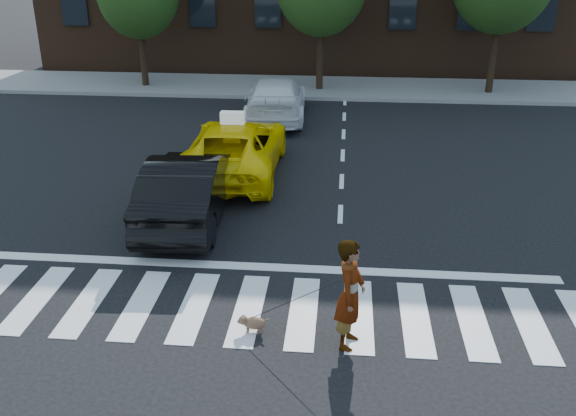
{
  "coord_description": "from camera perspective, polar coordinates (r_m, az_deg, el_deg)",
  "views": [
    {
      "loc": [
        1.62,
        -9.83,
        6.36
      ],
      "look_at": [
        0.53,
        2.15,
        1.1
      ],
      "focal_mm": 40.0,
      "sensor_mm": 36.0,
      "label": 1
    }
  ],
  "objects": [
    {
      "name": "black_sedan",
      "position": [
        15.21,
        -8.95,
        1.83
      ],
      "size": [
        1.94,
        4.89,
        1.58
      ],
      "primitive_type": "imported",
      "rotation": [
        0.0,
        0.0,
        3.2
      ],
      "color": "black",
      "rests_on": "ground"
    },
    {
      "name": "dog",
      "position": [
        11.14,
        -3.22,
        -10.14
      ],
      "size": [
        0.54,
        0.23,
        0.31
      ],
      "rotation": [
        0.0,
        0.0,
        0.06
      ],
      "color": "#94694B",
      "rests_on": "ground"
    },
    {
      "name": "crosswalk",
      "position": [
        11.82,
        -3.54,
        -8.96
      ],
      "size": [
        13.0,
        2.4,
        0.01
      ],
      "primitive_type": "cube",
      "color": "silver",
      "rests_on": "ground"
    },
    {
      "name": "ground",
      "position": [
        11.83,
        -3.54,
        -8.99
      ],
      "size": [
        120.0,
        120.0,
        0.0
      ],
      "primitive_type": "plane",
      "color": "black",
      "rests_on": "ground"
    },
    {
      "name": "taxi",
      "position": [
        18.0,
        -4.74,
        5.38
      ],
      "size": [
        2.53,
        5.43,
        1.5
      ],
      "primitive_type": "imported",
      "rotation": [
        0.0,
        0.0,
        3.15
      ],
      "color": "#FFD905",
      "rests_on": "ground"
    },
    {
      "name": "taxi_sign",
      "position": [
        17.55,
        -4.94,
        8.0
      ],
      "size": [
        0.65,
        0.28,
        0.32
      ],
      "primitive_type": "cube",
      "rotation": [
        0.0,
        0.0,
        3.15
      ],
      "color": "white",
      "rests_on": "taxi"
    },
    {
      "name": "stop_line",
      "position": [
        13.18,
        -2.52,
        -5.24
      ],
      "size": [
        12.0,
        0.3,
        0.01
      ],
      "primitive_type": "cube",
      "color": "silver",
      "rests_on": "ground"
    },
    {
      "name": "white_suv",
      "position": [
        23.41,
        -1.07,
        9.71
      ],
      "size": [
        2.34,
        5.19,
        1.48
      ],
      "primitive_type": "imported",
      "rotation": [
        0.0,
        0.0,
        3.2
      ],
      "color": "white",
      "rests_on": "ground"
    },
    {
      "name": "woman",
      "position": [
        10.45,
        5.56,
        -7.64
      ],
      "size": [
        0.61,
        0.79,
        1.92
      ],
      "primitive_type": "imported",
      "rotation": [
        0.0,
        0.0,
        1.34
      ],
      "color": "#999999",
      "rests_on": "ground"
    },
    {
      "name": "sidewalk_far",
      "position": [
        28.1,
        1.8,
        10.68
      ],
      "size": [
        30.0,
        4.0,
        0.15
      ],
      "primitive_type": "cube",
      "color": "slate",
      "rests_on": "ground"
    }
  ]
}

